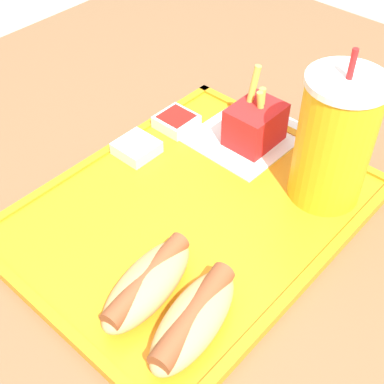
% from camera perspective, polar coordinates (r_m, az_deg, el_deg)
% --- Properties ---
extents(dining_table, '(1.21, 1.06, 0.76)m').
position_cam_1_polar(dining_table, '(1.00, -0.83, -15.81)').
color(dining_table, brown).
rests_on(dining_table, ground_plane).
extents(food_tray, '(0.43, 0.34, 0.01)m').
position_cam_1_polar(food_tray, '(0.66, -0.00, -2.15)').
color(food_tray, orange).
rests_on(food_tray, dining_table).
extents(paper_napkin, '(0.15, 0.13, 0.00)m').
position_cam_1_polar(paper_napkin, '(0.77, 5.95, 6.06)').
color(paper_napkin, white).
rests_on(paper_napkin, food_tray).
extents(soda_cup, '(0.09, 0.09, 0.20)m').
position_cam_1_polar(soda_cup, '(0.65, 14.96, 5.37)').
color(soda_cup, gold).
rests_on(soda_cup, food_tray).
extents(hot_dog_far, '(0.14, 0.08, 0.04)m').
position_cam_1_polar(hot_dog_far, '(0.54, 0.17, -13.38)').
color(hot_dog_far, tan).
rests_on(hot_dog_far, food_tray).
extents(hot_dog_near, '(0.14, 0.07, 0.04)m').
position_cam_1_polar(hot_dog_near, '(0.56, -4.77, -9.66)').
color(hot_dog_near, tan).
rests_on(hot_dog_near, food_tray).
extents(fries_carton, '(0.07, 0.06, 0.11)m').
position_cam_1_polar(fries_carton, '(0.75, 6.75, 7.21)').
color(fries_carton, red).
rests_on(fries_carton, food_tray).
extents(sauce_cup_mayo, '(0.05, 0.05, 0.02)m').
position_cam_1_polar(sauce_cup_mayo, '(0.74, -5.93, 4.76)').
color(sauce_cup_mayo, silver).
rests_on(sauce_cup_mayo, food_tray).
extents(sauce_cup_ketchup, '(0.05, 0.05, 0.02)m').
position_cam_1_polar(sauce_cup_ketchup, '(0.78, -1.69, 7.59)').
color(sauce_cup_ketchup, silver).
rests_on(sauce_cup_ketchup, food_tray).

